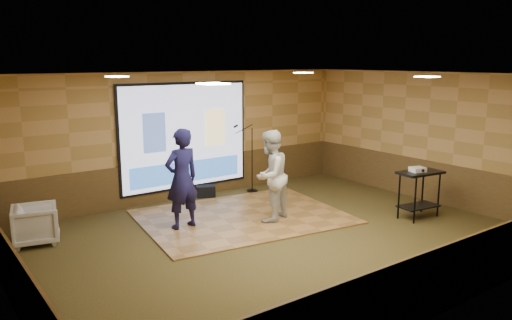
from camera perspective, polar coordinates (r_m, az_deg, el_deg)
ground at (r=9.42m, az=2.22°, el=-8.90°), size 9.00×9.00×0.00m
room_shell at (r=8.91m, az=2.32°, el=3.83°), size 9.04×7.04×3.02m
wainscot_back at (r=12.09m, az=-8.02°, el=-2.06°), size 9.00×0.04×0.95m
wainscot_front at (r=7.05m, az=20.46°, el=-12.69°), size 9.00×0.04×0.95m
wainscot_left at (r=7.54m, az=-26.24°, el=-11.57°), size 0.04×7.00×0.95m
wainscot_right at (r=12.45m, az=18.68°, el=-2.17°), size 0.04×7.00×0.95m
projector_screen at (r=11.86m, az=-8.05°, el=2.60°), size 3.32×0.06×2.52m
downlight_nw at (r=9.33m, az=-15.61°, el=9.17°), size 0.32×0.32×0.02m
downlight_ne at (r=11.63m, az=5.42°, el=9.89°), size 0.32×0.32×0.02m
downlight_sw at (r=6.35m, az=-4.92°, el=8.68°), size 0.32×0.32×0.02m
downlight_se at (r=9.41m, az=18.97°, el=8.99°), size 0.32×0.32×0.02m
dance_floor at (r=10.59m, az=-1.54°, el=-6.48°), size 4.53×3.68×0.03m
player_left at (r=9.74m, az=-8.48°, el=-2.12°), size 0.75×0.53×1.96m
player_right at (r=10.09m, az=1.63°, el=-1.82°), size 1.11×1.01×1.86m
av_table at (r=10.94m, az=18.19°, el=-2.74°), size 0.95×0.50×1.00m
projector at (r=10.81m, az=17.99°, el=-1.04°), size 0.34×0.30×0.10m
mic_stand at (r=12.50m, az=-0.65°, el=-1.42°), size 0.68×0.28×1.73m
banquet_chair at (r=9.88m, az=-23.87°, el=-6.75°), size 0.92×0.90×0.71m
duffel_bag at (r=12.17m, az=-5.79°, el=-3.56°), size 0.52×0.44×0.27m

